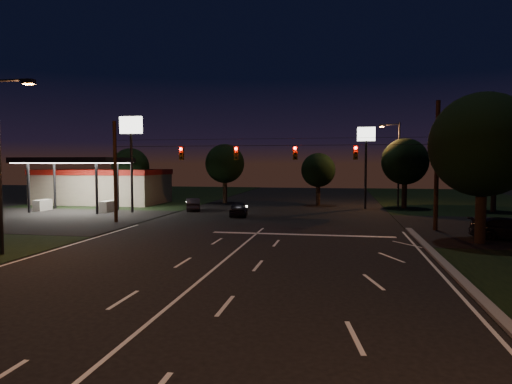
% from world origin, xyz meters
% --- Properties ---
extents(ground, '(140.00, 140.00, 0.00)m').
position_xyz_m(ground, '(0.00, 0.00, 0.00)').
color(ground, black).
rests_on(ground, ground).
extents(cross_street_left, '(20.00, 16.00, 0.02)m').
position_xyz_m(cross_street_left, '(-20.00, 16.00, 0.00)').
color(cross_street_left, black).
rests_on(cross_street_left, ground).
extents(edge_line_right, '(0.14, 40.00, 0.01)m').
position_xyz_m(edge_line_right, '(9.70, -6.00, 0.01)').
color(edge_line_right, silver).
rests_on(edge_line_right, ground).
extents(center_line, '(0.14, 40.00, 0.01)m').
position_xyz_m(center_line, '(0.00, -6.00, 0.01)').
color(center_line, silver).
rests_on(center_line, ground).
extents(stop_bar, '(12.00, 0.50, 0.01)m').
position_xyz_m(stop_bar, '(3.00, 11.50, 0.01)').
color(stop_bar, silver).
rests_on(stop_bar, ground).
extents(utility_pole_right, '(0.30, 0.30, 9.00)m').
position_xyz_m(utility_pole_right, '(12.00, 15.00, 0.00)').
color(utility_pole_right, black).
rests_on(utility_pole_right, ground).
extents(utility_pole_left, '(0.28, 0.28, 8.00)m').
position_xyz_m(utility_pole_left, '(-12.00, 15.00, 0.00)').
color(utility_pole_left, black).
rests_on(utility_pole_left, ground).
extents(signal_span, '(24.00, 0.40, 1.56)m').
position_xyz_m(signal_span, '(-0.00, 14.96, 5.50)').
color(signal_span, black).
rests_on(signal_span, ground).
extents(gas_station, '(14.20, 16.10, 5.25)m').
position_xyz_m(gas_station, '(-21.86, 30.39, 2.38)').
color(gas_station, gray).
rests_on(gas_station, ground).
extents(pole_sign_left_near, '(2.20, 0.30, 9.10)m').
position_xyz_m(pole_sign_left_near, '(-14.00, 22.00, 6.98)').
color(pole_sign_left_near, black).
rests_on(pole_sign_left_near, ground).
extents(pole_sign_right, '(1.80, 0.30, 8.40)m').
position_xyz_m(pole_sign_right, '(8.00, 30.00, 6.24)').
color(pole_sign_right, black).
rests_on(pole_sign_right, ground).
extents(street_light_left, '(2.20, 0.35, 9.00)m').
position_xyz_m(street_light_left, '(-11.24, 2.00, 5.24)').
color(street_light_left, black).
rests_on(street_light_left, ground).
extents(street_light_right_far, '(2.20, 0.35, 9.00)m').
position_xyz_m(street_light_right_far, '(11.24, 32.00, 5.24)').
color(street_light_right_far, black).
rests_on(street_light_right_far, ground).
extents(tree_right_near, '(6.00, 6.00, 8.76)m').
position_xyz_m(tree_right_near, '(13.53, 10.17, 5.68)').
color(tree_right_near, black).
rests_on(tree_right_near, ground).
extents(tree_far_a, '(4.20, 4.20, 6.42)m').
position_xyz_m(tree_far_a, '(-17.98, 30.12, 4.26)').
color(tree_far_a, black).
rests_on(tree_far_a, ground).
extents(tree_far_b, '(4.60, 4.60, 6.98)m').
position_xyz_m(tree_far_b, '(-7.98, 34.13, 4.61)').
color(tree_far_b, black).
rests_on(tree_far_b, ground).
extents(tree_far_c, '(3.80, 3.80, 5.86)m').
position_xyz_m(tree_far_c, '(3.02, 33.10, 3.90)').
color(tree_far_c, black).
rests_on(tree_far_c, ground).
extents(tree_far_d, '(4.80, 4.80, 7.30)m').
position_xyz_m(tree_far_d, '(12.02, 31.13, 4.83)').
color(tree_far_d, black).
rests_on(tree_far_d, ground).
extents(tree_far_e, '(4.00, 4.00, 6.18)m').
position_xyz_m(tree_far_e, '(20.02, 29.11, 4.11)').
color(tree_far_e, black).
rests_on(tree_far_e, ground).
extents(car_oncoming_a, '(2.04, 3.92, 1.27)m').
position_xyz_m(car_oncoming_a, '(-3.43, 21.16, 0.64)').
color(car_oncoming_a, black).
rests_on(car_oncoming_a, ground).
extents(car_oncoming_b, '(2.44, 3.95, 1.23)m').
position_xyz_m(car_oncoming_b, '(-9.00, 25.15, 0.61)').
color(car_oncoming_b, black).
rests_on(car_oncoming_b, ground).
extents(car_cross, '(4.80, 2.31, 1.35)m').
position_xyz_m(car_cross, '(15.71, 11.68, 0.67)').
color(car_cross, black).
rests_on(car_cross, ground).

